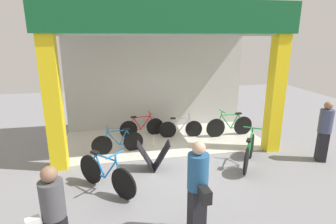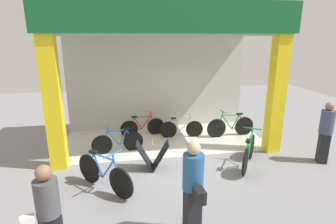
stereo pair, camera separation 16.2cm
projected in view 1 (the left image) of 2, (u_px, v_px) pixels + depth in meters
ground_plane at (173, 158)px, 7.59m from camera, size 20.76×20.76×0.00m
shop_facade at (163, 71)px, 8.40m from camera, size 6.58×3.12×4.16m
bicycle_inside_0 at (181, 128)px, 9.04m from camera, size 1.45×0.40×0.80m
bicycle_inside_1 at (118, 142)px, 7.83m from camera, size 1.49×0.41×0.82m
bicycle_inside_2 at (142, 127)px, 9.14m from camera, size 1.51×0.42×0.83m
bicycle_inside_3 at (230, 126)px, 9.15m from camera, size 1.67×0.46×0.92m
bicycle_parked_0 at (106, 175)px, 5.90m from camera, size 1.23×1.32×0.97m
bicycle_parked_1 at (249, 152)px, 7.07m from camera, size 1.03×1.46×0.96m
sandwich_board_sign at (154, 156)px, 6.87m from camera, size 0.88×0.55×0.74m
pedestrian_0 at (324, 131)px, 7.23m from camera, size 0.47×0.47×1.66m
pedestrian_1 at (54, 215)px, 3.89m from camera, size 0.59×0.45×1.59m
pedestrian_2 at (198, 188)px, 4.43m from camera, size 0.37×0.63×1.72m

